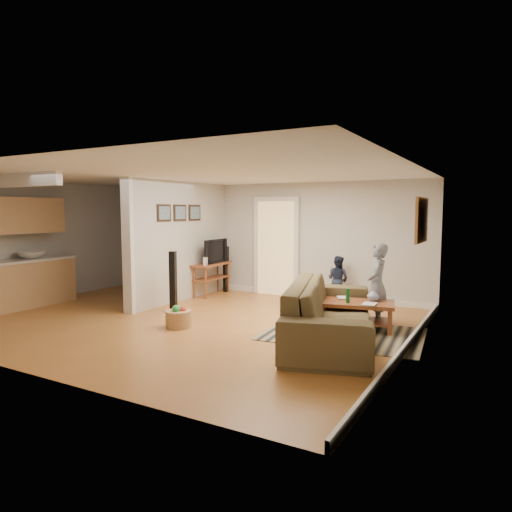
# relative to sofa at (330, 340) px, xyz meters

# --- Properties ---
(ground) EXTENTS (7.50, 7.50, 0.00)m
(ground) POSITION_rel_sofa_xyz_m (-2.64, -0.03, 0.00)
(ground) COLOR #965E26
(ground) RESTS_ON ground
(room_shell) EXTENTS (7.54, 6.02, 2.52)m
(room_shell) POSITION_rel_sofa_xyz_m (-3.71, 0.39, 1.46)
(room_shell) COLOR #B8B7B1
(room_shell) RESTS_ON ground
(area_rug) EXTENTS (2.49, 1.92, 0.01)m
(area_rug) POSITION_rel_sofa_xyz_m (0.07, 0.40, 0.01)
(area_rug) COLOR black
(area_rug) RESTS_ON ground
(sofa) EXTENTS (1.95, 3.13, 0.85)m
(sofa) POSITION_rel_sofa_xyz_m (0.00, 0.00, 0.00)
(sofa) COLOR #4B3D25
(sofa) RESTS_ON ground
(coffee_table) EXTENTS (1.26, 0.90, 0.67)m
(coffee_table) POSITION_rel_sofa_xyz_m (0.17, 0.83, 0.35)
(coffee_table) COLOR brown
(coffee_table) RESTS_ON ground
(tv_console) EXTENTS (0.51, 1.18, 0.99)m
(tv_console) POSITION_rel_sofa_xyz_m (-3.58, 2.16, 0.66)
(tv_console) COLOR brown
(tv_console) RESTS_ON ground
(speaker_left) EXTENTS (0.14, 0.14, 1.15)m
(speaker_left) POSITION_rel_sofa_xyz_m (-3.18, 0.32, 0.57)
(speaker_left) COLOR black
(speaker_left) RESTS_ON ground
(speaker_right) EXTENTS (0.14, 0.14, 1.07)m
(speaker_right) POSITION_rel_sofa_xyz_m (-3.54, 2.67, 0.53)
(speaker_right) COLOR black
(speaker_right) RESTS_ON ground
(toy_basket) EXTENTS (0.42, 0.42, 0.38)m
(toy_basket) POSITION_rel_sofa_xyz_m (-2.41, -0.50, 0.16)
(toy_basket) COLOR brown
(toy_basket) RESTS_ON ground
(child) EXTENTS (0.41, 0.55, 1.36)m
(child) POSITION_rel_sofa_xyz_m (0.36, 1.23, 0.00)
(child) COLOR slate
(child) RESTS_ON ground
(toddler) EXTENTS (0.55, 0.48, 0.97)m
(toddler) POSITION_rel_sofa_xyz_m (-0.81, 2.67, 0.00)
(toddler) COLOR #1E2740
(toddler) RESTS_ON ground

